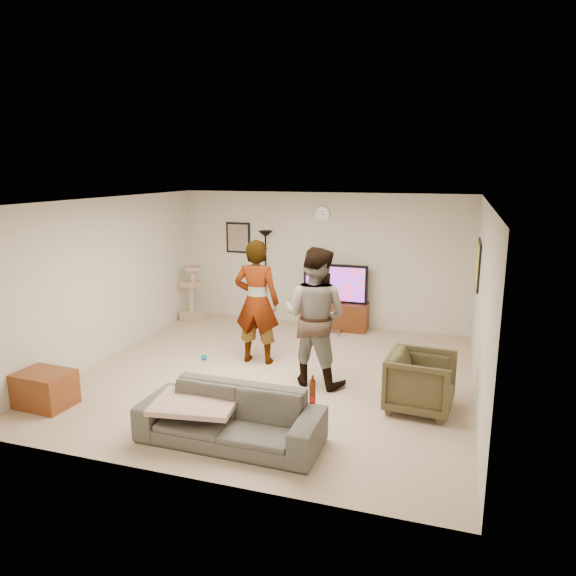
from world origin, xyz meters
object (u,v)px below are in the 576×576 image
(beer_bottle, at_px, (313,392))
(person_left, at_px, (257,302))
(tv_stand, at_px, (335,315))
(tv, at_px, (335,283))
(sofa, at_px, (230,417))
(cat_tree, at_px, (191,293))
(side_table, at_px, (45,389))
(floor_lamp, at_px, (266,278))
(armchair, at_px, (421,382))
(person_right, at_px, (315,316))

(beer_bottle, bearing_deg, person_left, 122.51)
(tv_stand, distance_m, person_left, 2.32)
(tv, distance_m, person_left, 2.21)
(tv, bearing_deg, beer_bottle, -80.06)
(tv, bearing_deg, sofa, -91.72)
(cat_tree, relative_size, side_table, 1.65)
(floor_lamp, relative_size, cat_tree, 1.61)
(tv_stand, xyz_separation_m, person_left, (-0.75, -2.08, 0.70))
(armchair, bearing_deg, person_right, 78.36)
(person_left, height_order, person_right, person_right)
(sofa, height_order, side_table, sofa)
(tv_stand, relative_size, floor_lamp, 0.69)
(floor_lamp, distance_m, armchair, 4.39)
(sofa, distance_m, beer_bottle, 1.01)
(tv_stand, bearing_deg, person_right, -83.22)
(tv_stand, xyz_separation_m, person_right, (0.31, -2.61, 0.70))
(sofa, relative_size, side_table, 3.00)
(tv, height_order, person_left, person_left)
(side_table, bearing_deg, cat_tree, 90.94)
(person_left, xyz_separation_m, side_table, (-1.97, -2.28, -0.73))
(floor_lamp, xyz_separation_m, beer_bottle, (2.14, -4.47, -0.18))
(person_left, bearing_deg, cat_tree, -43.08)
(beer_bottle, bearing_deg, person_right, 104.24)
(beer_bottle, xyz_separation_m, armchair, (0.99, 1.44, -0.35))
(person_right, xyz_separation_m, side_table, (-3.03, -1.76, -0.73))
(tv_stand, relative_size, sofa, 0.61)
(person_right, height_order, beer_bottle, person_right)
(floor_lamp, bearing_deg, tv_stand, 0.55)
(person_right, bearing_deg, floor_lamp, -46.02)
(floor_lamp, relative_size, person_right, 0.93)
(person_right, height_order, side_table, person_right)
(tv_stand, xyz_separation_m, side_table, (-2.72, -4.36, -0.03))
(person_left, height_order, side_table, person_left)
(tv, xyz_separation_m, person_left, (-0.75, -2.08, 0.09))
(cat_tree, height_order, side_table, cat_tree)
(tv, relative_size, person_right, 0.63)
(floor_lamp, relative_size, armchair, 2.22)
(person_right, xyz_separation_m, beer_bottle, (0.48, -1.88, -0.25))
(tv_stand, bearing_deg, floor_lamp, -179.45)
(side_table, bearing_deg, floor_lamp, 72.62)
(cat_tree, xyz_separation_m, side_table, (0.07, -4.00, -0.33))
(person_left, height_order, sofa, person_left)
(cat_tree, bearing_deg, beer_bottle, -49.05)
(floor_lamp, xyz_separation_m, sofa, (1.22, -4.47, -0.60))
(armchair, bearing_deg, floor_lamp, 50.86)
(sofa, xyz_separation_m, armchair, (1.91, 1.44, 0.07))
(tv, relative_size, side_table, 1.79)
(tv_stand, relative_size, person_right, 0.64)
(side_table, bearing_deg, beer_bottle, -1.94)
(tv_stand, height_order, tv, tv)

